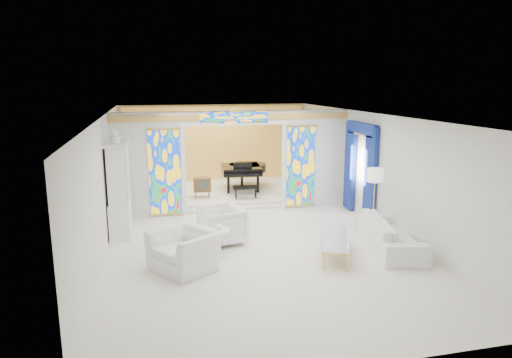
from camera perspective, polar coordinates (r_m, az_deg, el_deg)
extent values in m
plane|color=silver|center=(11.95, -0.88, -6.57)|extent=(12.00, 12.00, 0.00)
cube|color=white|center=(11.36, -0.93, 7.93)|extent=(7.00, 12.00, 0.02)
cube|color=silver|center=(17.39, -5.15, 4.31)|extent=(7.00, 0.02, 3.00)
cube|color=silver|center=(6.07, 11.54, -10.54)|extent=(7.00, 0.02, 3.00)
cube|color=silver|center=(11.35, -18.43, -0.34)|extent=(0.02, 12.00, 3.00)
cube|color=silver|center=(12.76, 14.64, 1.19)|extent=(0.02, 12.00, 3.00)
cube|color=silver|center=(13.27, -13.40, 1.66)|extent=(2.00, 0.18, 3.00)
cube|color=silver|center=(14.15, 7.29, 2.52)|extent=(2.00, 0.18, 3.00)
cube|color=silver|center=(13.33, -2.78, 7.65)|extent=(3.00, 0.18, 0.40)
cube|color=white|center=(13.24, -9.03, 0.93)|extent=(0.12, 0.06, 2.60)
cube|color=white|center=(13.77, 3.51, 1.49)|extent=(0.12, 0.06, 2.60)
cube|color=white|center=(13.24, -2.69, 6.97)|extent=(3.24, 0.06, 0.12)
cube|color=#E7B357|center=(13.23, -2.70, 7.71)|extent=(7.00, 0.05, 0.18)
cube|color=gold|center=(13.20, -11.32, 0.82)|extent=(0.90, 0.04, 2.40)
cube|color=gold|center=(13.93, 5.61, 1.57)|extent=(0.90, 0.04, 2.40)
cube|color=gold|center=(13.22, -2.69, 7.70)|extent=(2.00, 0.04, 0.34)
cube|color=silver|center=(15.80, -4.07, -1.65)|extent=(6.80, 3.80, 0.18)
cube|color=gold|center=(17.27, -5.10, 4.26)|extent=(6.70, 0.10, 2.90)
cylinder|color=gold|center=(15.34, -3.41, 7.27)|extent=(0.48, 0.48, 0.30)
cube|color=navy|center=(12.78, 14.11, 0.56)|extent=(0.12, 0.55, 2.60)
cube|color=navy|center=(13.93, 11.68, 1.59)|extent=(0.12, 0.55, 2.60)
cube|color=navy|center=(13.19, 13.08, 6.22)|extent=(0.14, 1.70, 0.30)
cube|color=#E5B751|center=(13.20, 13.05, 5.49)|extent=(0.12, 1.50, 0.06)
cube|color=white|center=(12.16, -16.55, -4.52)|extent=(0.50, 1.40, 0.90)
cube|color=white|center=(11.90, -16.88, 0.80)|extent=(0.44, 1.30, 1.40)
cube|color=white|center=(11.89, -15.77, 0.85)|extent=(0.01, 1.20, 1.30)
cube|color=white|center=(11.79, -17.09, 4.33)|extent=(0.56, 1.46, 0.08)
cylinder|color=white|center=(11.42, -17.24, 4.70)|extent=(0.22, 0.22, 0.16)
sphere|color=white|center=(11.41, -17.29, 5.50)|extent=(0.20, 0.20, 0.20)
imported|color=silver|center=(9.62, -8.93, -8.79)|extent=(1.63, 1.67, 0.82)
imported|color=white|center=(11.01, -4.29, -5.79)|extent=(1.17, 1.15, 0.89)
imported|color=silver|center=(11.09, 16.61, -6.61)|extent=(1.50, 2.63, 0.72)
cylinder|color=white|center=(10.16, -4.67, -6.40)|extent=(0.62, 0.62, 0.04)
cylinder|color=white|center=(10.26, -4.65, -8.00)|extent=(0.10, 0.10, 0.58)
cylinder|color=white|center=(10.36, -4.62, -9.49)|extent=(0.41, 0.41, 0.03)
imported|color=white|center=(10.12, -4.68, -5.81)|extent=(0.18, 0.18, 0.18)
cube|color=white|center=(10.39, 9.81, -7.31)|extent=(1.19, 1.93, 0.04)
cube|color=gold|center=(10.39, 9.81, -7.41)|extent=(1.23, 1.97, 0.03)
cube|color=gold|center=(9.63, 8.46, -10.18)|extent=(0.05, 0.05, 0.38)
cube|color=gold|center=(9.64, 11.37, -10.24)|extent=(0.05, 0.05, 0.38)
cube|color=gold|center=(11.28, 8.42, -6.82)|extent=(0.05, 0.05, 0.38)
cube|color=gold|center=(11.30, 10.88, -6.88)|extent=(0.05, 0.05, 0.38)
cylinder|color=gold|center=(12.20, 14.29, -6.49)|extent=(0.34, 0.34, 0.03)
cylinder|color=gold|center=(11.99, 14.48, -3.05)|extent=(0.04, 0.04, 1.55)
cylinder|color=white|center=(11.82, 14.67, 0.48)|extent=(0.48, 0.48, 0.33)
cube|color=black|center=(15.74, -1.88, 1.21)|extent=(1.42, 1.51, 0.25)
cylinder|color=black|center=(16.08, -1.05, 1.45)|extent=(1.41, 1.41, 0.25)
cube|color=black|center=(14.96, -1.54, 0.50)|extent=(1.24, 0.38, 0.09)
cube|color=silver|center=(14.88, -1.51, 0.52)|extent=(1.13, 0.19, 0.03)
cube|color=black|center=(15.22, -1.68, 1.60)|extent=(0.63, 0.08, 0.23)
cube|color=black|center=(14.49, -1.28, -1.03)|extent=(0.84, 0.39, 0.07)
cylinder|color=black|center=(15.16, -3.47, -0.79)|extent=(0.10, 0.10, 0.56)
cylinder|color=black|center=(15.27, 0.24, -0.67)|extent=(0.10, 0.10, 0.56)
cylinder|color=black|center=(16.36, -1.77, 0.17)|extent=(0.10, 0.10, 0.56)
cube|color=brown|center=(14.73, -6.75, -0.68)|extent=(0.57, 0.40, 0.44)
cube|color=#343937|center=(14.55, -6.71, -0.74)|extent=(0.35, 0.04, 0.28)
cone|color=brown|center=(14.67, -7.52, -2.04)|extent=(0.03, 0.03, 0.19)
cone|color=brown|center=(14.69, -5.87, -1.97)|extent=(0.03, 0.03, 0.19)
cone|color=brown|center=(14.92, -7.56, -1.79)|extent=(0.03, 0.03, 0.19)
cone|color=brown|center=(14.95, -5.94, -1.73)|extent=(0.03, 0.03, 0.19)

